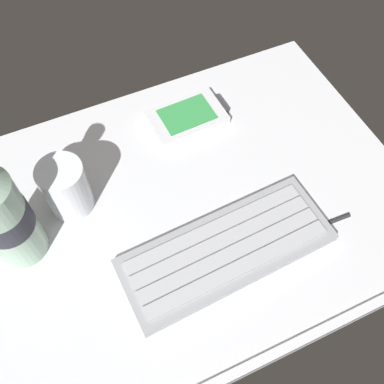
% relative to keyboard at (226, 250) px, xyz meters
% --- Properties ---
extents(ground_plane, '(0.64, 0.48, 0.03)m').
position_rel_keyboard_xyz_m(ground_plane, '(-0.01, 0.09, -0.02)').
color(ground_plane, silver).
extents(keyboard, '(0.29, 0.12, 0.02)m').
position_rel_keyboard_xyz_m(keyboard, '(0.00, 0.00, 0.00)').
color(keyboard, '#93969B').
rests_on(keyboard, ground_plane).
extents(handheld_device, '(0.13, 0.08, 0.02)m').
position_rel_keyboard_xyz_m(handheld_device, '(0.05, 0.24, -0.00)').
color(handheld_device, silver).
rests_on(handheld_device, ground_plane).
extents(juice_cup, '(0.06, 0.06, 0.09)m').
position_rel_keyboard_xyz_m(juice_cup, '(-0.17, 0.16, 0.03)').
color(juice_cup, silver).
rests_on(juice_cup, ground_plane).
extents(water_bottle, '(0.07, 0.07, 0.21)m').
position_rel_keyboard_xyz_m(water_bottle, '(-0.25, 0.12, 0.08)').
color(water_bottle, '#9EC1A8').
rests_on(water_bottle, ground_plane).
extents(stylus_pen, '(0.10, 0.01, 0.01)m').
position_rel_keyboard_xyz_m(stylus_pen, '(0.14, -0.02, -0.00)').
color(stylus_pen, '#26262B').
rests_on(stylus_pen, ground_plane).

